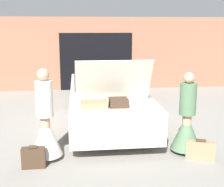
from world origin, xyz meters
The scene contains 7 objects.
ground_plane centered at (0.00, 0.00, 0.00)m, with size 40.00×40.00×0.00m, color gray.
garage_wall_back centered at (0.00, 4.13, 1.39)m, with size 12.00×0.14×2.80m.
car centered at (0.00, 0.02, 0.61)m, with size 1.91×5.19×1.80m.
person_left centered at (-1.36, -2.42, 0.62)m, with size 0.60×0.60×1.73m.
person_right centered at (1.36, -2.41, 0.57)m, with size 0.61×0.61×1.61m.
suitcase_beside_left_person centered at (-1.55, -2.78, 0.19)m, with size 0.42×0.17×0.41m.
suitcase_beside_right_person centered at (1.51, -2.79, 0.18)m, with size 0.55×0.31×0.40m.
Camera 1 is at (-0.75, -8.04, 2.47)m, focal length 50.00 mm.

